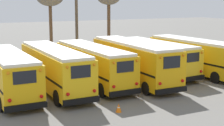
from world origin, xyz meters
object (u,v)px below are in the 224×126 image
(school_bus_1, at_px, (54,67))
(school_bus_2, at_px, (93,63))
(school_bus_3, at_px, (133,60))
(school_bus_5, at_px, (194,55))
(traffic_cone, at_px, (119,108))
(school_bus_0, at_px, (8,72))
(utility_pole, at_px, (77,20))
(school_bus_4, at_px, (156,56))

(school_bus_1, xyz_separation_m, school_bus_2, (3.29, 0.38, -0.05))
(school_bus_3, height_order, school_bus_5, school_bus_3)
(school_bus_2, distance_m, school_bus_5, 9.88)
(school_bus_2, distance_m, traffic_cone, 7.41)
(school_bus_0, relative_size, school_bus_2, 0.96)
(school_bus_0, bearing_deg, school_bus_2, 2.11)
(school_bus_5, height_order, traffic_cone, school_bus_5)
(utility_pole, bearing_deg, school_bus_0, -129.92)
(school_bus_1, distance_m, traffic_cone, 7.14)
(school_bus_0, distance_m, traffic_cone, 8.69)
(school_bus_0, relative_size, utility_pole, 1.16)
(school_bus_3, xyz_separation_m, traffic_cone, (-4.75, -6.40, -1.52))
(school_bus_1, height_order, school_bus_2, school_bus_1)
(school_bus_4, bearing_deg, school_bus_1, -173.00)
(utility_pole, bearing_deg, school_bus_2, -105.07)
(school_bus_0, relative_size, school_bus_1, 0.94)
(school_bus_1, height_order, school_bus_5, school_bus_1)
(school_bus_0, height_order, school_bus_1, school_bus_1)
(school_bus_0, height_order, school_bus_5, school_bus_5)
(traffic_cone, bearing_deg, school_bus_3, 53.44)
(school_bus_2, height_order, utility_pole, utility_pole)
(school_bus_3, bearing_deg, school_bus_4, 25.21)
(school_bus_0, distance_m, school_bus_5, 16.45)
(school_bus_1, relative_size, school_bus_5, 1.01)
(traffic_cone, bearing_deg, utility_pole, 76.27)
(school_bus_1, xyz_separation_m, utility_pole, (6.32, 11.63, 2.72))
(school_bus_0, distance_m, school_bus_2, 6.59)
(school_bus_3, distance_m, school_bus_5, 6.59)
(school_bus_0, distance_m, school_bus_1, 3.29)
(school_bus_0, bearing_deg, school_bus_4, 4.66)
(school_bus_3, bearing_deg, school_bus_2, 167.66)
(utility_pole, bearing_deg, school_bus_3, -88.75)
(school_bus_0, xyz_separation_m, school_bus_5, (16.45, -0.16, 0.05))
(school_bus_4, height_order, traffic_cone, school_bus_4)
(school_bus_1, distance_m, school_bus_4, 9.95)
(school_bus_1, xyz_separation_m, school_bus_4, (9.87, 1.21, -0.09))
(school_bus_3, relative_size, school_bus_4, 1.10)
(school_bus_5, bearing_deg, school_bus_2, 177.67)
(school_bus_3, height_order, school_bus_4, school_bus_3)
(school_bus_1, distance_m, school_bus_3, 6.59)
(school_bus_5, relative_size, utility_pole, 1.22)
(school_bus_5, xyz_separation_m, traffic_cone, (-11.33, -6.72, -1.43))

